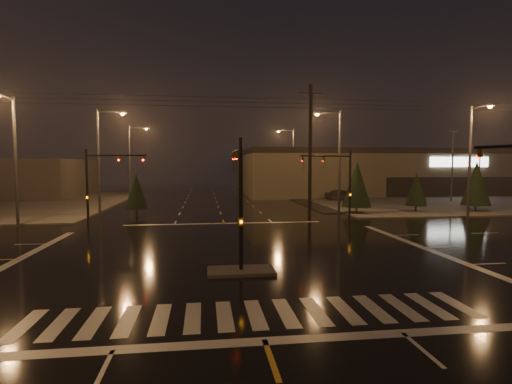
# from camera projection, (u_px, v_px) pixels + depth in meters

# --- Properties ---
(ground) EXTENTS (140.00, 140.00, 0.00)m
(ground) POSITION_uv_depth(u_px,v_px,m) (234.00, 253.00, 21.77)
(ground) COLOR black
(ground) RESTS_ON ground
(sidewalk_ne) EXTENTS (36.00, 36.00, 0.12)m
(sidewalk_ne) POSITION_uv_depth(u_px,v_px,m) (433.00, 199.00, 55.33)
(sidewalk_ne) COLOR #4D4B45
(sidewalk_ne) RESTS_ON ground
(median_island) EXTENTS (3.00, 1.60, 0.15)m
(median_island) POSITION_uv_depth(u_px,v_px,m) (241.00, 271.00, 17.81)
(median_island) COLOR #4D4B45
(median_island) RESTS_ON ground
(crosswalk) EXTENTS (15.00, 2.60, 0.01)m
(crosswalk) POSITION_uv_depth(u_px,v_px,m) (256.00, 314.00, 12.87)
(crosswalk) COLOR beige
(crosswalk) RESTS_ON ground
(stop_bar_near) EXTENTS (16.00, 0.50, 0.01)m
(stop_bar_near) POSITION_uv_depth(u_px,v_px,m) (265.00, 341.00, 10.89)
(stop_bar_near) COLOR beige
(stop_bar_near) RESTS_ON ground
(stop_bar_far) EXTENTS (16.00, 0.50, 0.01)m
(stop_bar_far) POSITION_uv_depth(u_px,v_px,m) (224.00, 223.00, 32.65)
(stop_bar_far) COLOR beige
(stop_bar_far) RESTS_ON ground
(parking_lot) EXTENTS (50.00, 24.00, 0.08)m
(parking_lot) POSITION_uv_depth(u_px,v_px,m) (476.00, 200.00, 54.00)
(parking_lot) COLOR black
(parking_lot) RESTS_ON ground
(retail_building) EXTENTS (60.20, 28.30, 7.20)m
(retail_building) POSITION_uv_depth(u_px,v_px,m) (409.00, 170.00, 71.53)
(retail_building) COLOR #675E4A
(retail_building) RESTS_ON ground
(signal_mast_median) EXTENTS (0.25, 4.59, 6.00)m
(signal_mast_median) POSITION_uv_depth(u_px,v_px,m) (239.00, 188.00, 18.47)
(signal_mast_median) COLOR black
(signal_mast_median) RESTS_ON ground
(signal_mast_ne) EXTENTS (4.84, 1.86, 6.00)m
(signal_mast_ne) POSITION_uv_depth(u_px,v_px,m) (340.00, 177.00, 32.76)
(signal_mast_ne) COLOR black
(signal_mast_ne) RESTS_ON ground
(signal_mast_nw) EXTENTS (4.84, 1.86, 6.00)m
(signal_mast_nw) POSITION_uv_depth(u_px,v_px,m) (99.00, 178.00, 30.30)
(signal_mast_nw) COLOR black
(signal_mast_nw) RESTS_ON ground
(streetlight_1) EXTENTS (2.77, 0.32, 10.00)m
(streetlight_1) POSITION_uv_depth(u_px,v_px,m) (102.00, 154.00, 37.72)
(streetlight_1) COLOR #38383A
(streetlight_1) RESTS_ON ground
(streetlight_2) EXTENTS (2.77, 0.32, 10.00)m
(streetlight_2) POSITION_uv_depth(u_px,v_px,m) (132.00, 157.00, 53.55)
(streetlight_2) COLOR #38383A
(streetlight_2) RESTS_ON ground
(streetlight_3) EXTENTS (2.77, 0.32, 10.00)m
(streetlight_3) POSITION_uv_depth(u_px,v_px,m) (337.00, 154.00, 38.64)
(streetlight_3) COLOR #38383A
(streetlight_3) RESTS_ON ground
(streetlight_4) EXTENTS (2.77, 0.32, 10.00)m
(streetlight_4) POSITION_uv_depth(u_px,v_px,m) (292.00, 158.00, 58.43)
(streetlight_4) COLOR #38383A
(streetlight_4) RESTS_ON ground
(streetlight_5) EXTENTS (0.32, 2.77, 10.00)m
(streetlight_5) POSITION_uv_depth(u_px,v_px,m) (13.00, 152.00, 30.35)
(streetlight_5) COLOR #38383A
(streetlight_5) RESTS_ON ground
(streetlight_6) EXTENTS (0.32, 2.77, 10.00)m
(streetlight_6) POSITION_uv_depth(u_px,v_px,m) (472.00, 153.00, 35.29)
(streetlight_6) COLOR #38383A
(streetlight_6) RESTS_ON ground
(utility_pole_1) EXTENTS (2.20, 0.32, 12.00)m
(utility_pole_1) POSITION_uv_depth(u_px,v_px,m) (310.00, 150.00, 36.23)
(utility_pole_1) COLOR black
(utility_pole_1) RESTS_ON ground
(conifer_0) EXTENTS (2.83, 2.83, 5.13)m
(conifer_0) POSITION_uv_depth(u_px,v_px,m) (357.00, 184.00, 38.86)
(conifer_0) COLOR black
(conifer_0) RESTS_ON ground
(conifer_1) EXTENTS (2.10, 2.10, 3.98)m
(conifer_1) POSITION_uv_depth(u_px,v_px,m) (416.00, 189.00, 40.03)
(conifer_1) COLOR black
(conifer_1) RESTS_ON ground
(conifer_2) EXTENTS (2.84, 2.84, 5.14)m
(conifer_2) POSITION_uv_depth(u_px,v_px,m) (476.00, 183.00, 40.48)
(conifer_2) COLOR black
(conifer_2) RESTS_ON ground
(conifer_3) EXTENTS (2.14, 2.14, 4.04)m
(conifer_3) POSITION_uv_depth(u_px,v_px,m) (136.00, 191.00, 36.96)
(conifer_3) COLOR black
(conifer_3) RESTS_ON ground
(car_parked) EXTENTS (3.89, 4.96, 1.58)m
(car_parked) POSITION_uv_depth(u_px,v_px,m) (341.00, 195.00, 52.30)
(car_parked) COLOR black
(car_parked) RESTS_ON ground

